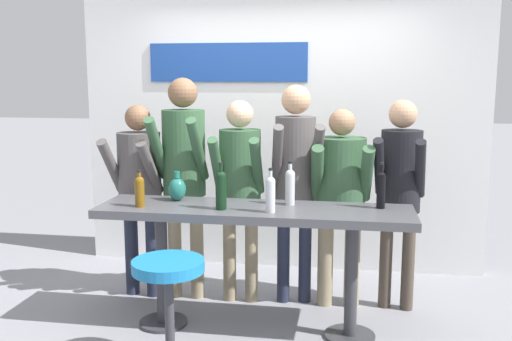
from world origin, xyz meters
The scene contains 16 objects.
ground_plane centered at (0.00, 0.00, 0.00)m, with size 40.00×40.00×0.00m, color gray.
back_wall centered at (0.00, 1.52, 1.45)m, with size 3.83×0.12×2.89m.
tasting_table centered at (0.00, 0.00, 0.77)m, with size 2.23×0.56×0.92m.
bar_stool centered at (-0.42, -0.66, 0.49)m, with size 0.47×0.47×0.73m.
person_far_left centered at (-1.05, 0.54, 1.00)m, with size 0.45×0.54×1.61m.
person_left centered at (-0.67, 0.55, 1.15)m, with size 0.42×0.55×1.83m.
person_center_left centered at (-0.21, 0.54, 1.03)m, with size 0.40×0.51×1.65m.
person_center centered at (0.23, 0.59, 1.12)m, with size 0.45×0.58×1.77m.
person_center_right centered at (0.59, 0.57, 0.97)m, with size 0.48×0.55×1.59m.
person_right centered at (1.05, 0.59, 1.04)m, with size 0.42×0.54×1.66m.
wine_bottle_0 centered at (-0.22, -0.10, 1.07)m, with size 0.08×0.08×0.33m.
wine_bottle_1 centered at (0.24, 0.13, 1.07)m, with size 0.07×0.07×0.32m.
wine_bottle_2 centered at (-0.80, -0.11, 1.05)m, with size 0.07×0.07×0.26m.
wine_bottle_3 centered at (0.88, 0.12, 1.07)m, with size 0.06×0.06×0.33m.
wine_bottle_4 centered at (0.13, -0.13, 1.06)m, with size 0.07×0.07×0.31m.
decorative_vase centered at (-0.60, 0.13, 1.01)m, with size 0.13×0.13×0.22m.
Camera 1 is at (0.65, -3.87, 1.83)m, focal length 40.00 mm.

